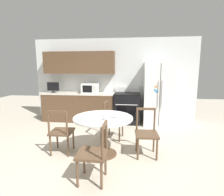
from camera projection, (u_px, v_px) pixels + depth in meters
ground_plane at (98, 157)px, 3.31m from camera, size 14.00×14.00×0.00m
back_wall at (104, 75)px, 5.64m from camera, size 5.20×0.44×2.60m
kitchen_counter at (79, 107)px, 5.60m from camera, size 2.27×0.64×0.90m
refrigerator at (158, 94)px, 5.16m from camera, size 0.85×0.76×1.84m
oven_range at (127, 108)px, 5.39m from camera, size 0.77×0.68×1.08m
microwave at (90, 88)px, 5.44m from camera, size 0.50×0.35×0.30m
countertop_tv at (53, 87)px, 5.59m from camera, size 0.38×0.16×0.33m
dining_table at (103, 125)px, 3.33m from camera, size 1.13×1.13×0.75m
dining_chair_right at (146, 133)px, 3.34m from camera, size 0.44×0.44×0.90m
dining_chair_near at (94, 154)px, 2.55m from camera, size 0.42×0.42×0.90m
dining_chair_far at (113, 121)px, 4.15m from camera, size 0.48×0.48×0.90m
dining_chair_left at (61, 132)px, 3.42m from camera, size 0.44×0.44×0.90m
candle_glass at (106, 118)px, 3.11m from camera, size 0.09×0.09×0.09m
folded_napkin at (114, 116)px, 3.25m from camera, size 0.15×0.09×0.05m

